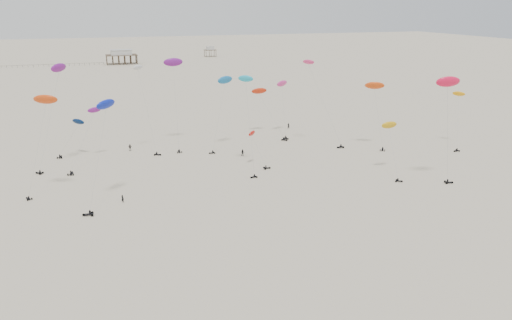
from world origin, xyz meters
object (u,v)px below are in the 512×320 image
object	(u,v)px
pavilion_main	(122,58)
rig_8	(247,100)
pavilion_small	(210,52)
rig_3	(391,134)
rig_0	(283,93)
spectator_0	(123,202)

from	to	relation	value
pavilion_main	rig_8	distance (m)	245.62
rig_8	pavilion_small	bearing A→B (deg)	-27.64
pavilion_main	rig_8	world-z (taller)	rig_8
pavilion_main	pavilion_small	bearing A→B (deg)	23.20
pavilion_main	rig_3	size ratio (longest dim) A/B	1.49
rig_0	spectator_0	world-z (taller)	rig_0
pavilion_main	pavilion_small	world-z (taller)	pavilion_main
pavilion_small	rig_0	xyz separation A→B (m)	(-35.38, -245.23, 9.53)
rig_0	rig_8	world-z (taller)	rig_8
pavilion_main	rig_0	xyz separation A→B (m)	(34.62, -215.23, 8.79)
rig_3	spectator_0	xyz separation A→B (m)	(-64.46, -0.37, -9.34)
pavilion_main	rig_0	size ratio (longest dim) A/B	1.18
pavilion_main	spectator_0	bearing A→B (deg)	-94.15
rig_3	spectator_0	world-z (taller)	rig_3
pavilion_small	spectator_0	xyz separation A→B (m)	(-88.86, -290.00, -3.49)
rig_0	spectator_0	bearing A→B (deg)	18.25
pavilion_small	rig_0	distance (m)	247.95
pavilion_small	rig_8	bearing A→B (deg)	-101.61
pavilion_main	rig_8	size ratio (longest dim) A/B	0.88
pavilion_main	rig_0	distance (m)	218.17
rig_0	rig_8	xyz separation A→B (m)	(-21.12, -29.68, 4.18)
rig_3	pavilion_small	bearing A→B (deg)	-142.16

